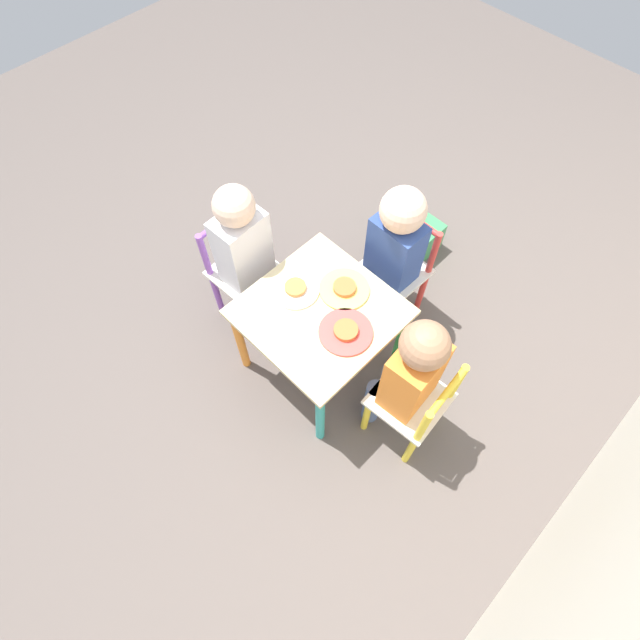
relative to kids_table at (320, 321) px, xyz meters
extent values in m
plane|color=#5B514C|center=(0.00, 0.00, -0.38)|extent=(6.00, 6.00, 0.00)
cube|color=beige|center=(0.00, 0.00, 0.06)|extent=(0.53, 0.53, 0.02)
cylinder|color=#E5599E|center=(-0.23, -0.23, -0.16)|extent=(0.04, 0.04, 0.44)
cylinder|color=orange|center=(0.23, -0.23, -0.16)|extent=(0.04, 0.04, 0.44)
cylinder|color=green|center=(-0.23, 0.23, -0.16)|extent=(0.04, 0.04, 0.44)
cylinder|color=teal|center=(0.23, 0.23, -0.16)|extent=(0.04, 0.04, 0.44)
cube|color=silver|center=(-0.04, 0.44, -0.09)|extent=(0.28, 0.28, 0.02)
cylinder|color=yellow|center=(-0.13, 0.32, -0.24)|extent=(0.03, 0.03, 0.28)
cylinder|color=yellow|center=(0.08, 0.34, -0.24)|extent=(0.03, 0.03, 0.28)
cylinder|color=yellow|center=(-0.15, 0.53, -0.24)|extent=(0.03, 0.03, 0.28)
cylinder|color=yellow|center=(0.06, 0.55, -0.24)|extent=(0.03, 0.03, 0.28)
cylinder|color=yellow|center=(-0.15, 0.53, 0.03)|extent=(0.03, 0.03, 0.26)
cylinder|color=yellow|center=(0.06, 0.55, 0.03)|extent=(0.03, 0.03, 0.26)
cylinder|color=yellow|center=(-0.04, 0.54, 0.15)|extent=(0.21, 0.04, 0.02)
cube|color=silver|center=(-0.44, 0.01, -0.09)|extent=(0.27, 0.27, 0.02)
cylinder|color=#DB3D38|center=(-0.33, -0.10, -0.24)|extent=(0.03, 0.03, 0.28)
cylinder|color=#DB3D38|center=(-0.33, 0.11, -0.24)|extent=(0.03, 0.03, 0.28)
cylinder|color=#DB3D38|center=(-0.55, -0.09, -0.24)|extent=(0.03, 0.03, 0.28)
cylinder|color=#DB3D38|center=(-0.54, 0.12, -0.24)|extent=(0.03, 0.03, 0.28)
cylinder|color=#DB3D38|center=(-0.55, -0.09, 0.03)|extent=(0.03, 0.03, 0.26)
cylinder|color=#DB3D38|center=(-0.54, 0.12, 0.03)|extent=(0.03, 0.03, 0.26)
cylinder|color=#DB3D38|center=(-0.54, 0.01, 0.15)|extent=(0.03, 0.21, 0.02)
cube|color=silver|center=(0.02, -0.44, -0.09)|extent=(0.27, 0.27, 0.02)
cylinder|color=#8E51BC|center=(0.12, -0.33, -0.24)|extent=(0.03, 0.03, 0.28)
cylinder|color=#8E51BC|center=(-0.09, -0.34, -0.24)|extent=(0.03, 0.03, 0.28)
cylinder|color=#8E51BC|center=(0.13, -0.54, -0.24)|extent=(0.03, 0.03, 0.28)
cylinder|color=#8E51BC|center=(-0.08, -0.55, -0.24)|extent=(0.03, 0.03, 0.28)
cylinder|color=#8E51BC|center=(0.13, -0.54, 0.03)|extent=(0.03, 0.03, 0.26)
cylinder|color=#8E51BC|center=(-0.08, -0.55, 0.03)|extent=(0.03, 0.03, 0.26)
cylinder|color=#8E51BC|center=(0.02, -0.54, 0.15)|extent=(0.21, 0.03, 0.02)
cylinder|color=#4C608E|center=(-0.08, 0.31, -0.23)|extent=(0.07, 0.07, 0.30)
cylinder|color=#4C608E|center=(0.02, 0.32, -0.23)|extent=(0.07, 0.07, 0.30)
cube|color=orange|center=(-0.03, 0.42, 0.08)|extent=(0.21, 0.16, 0.33)
sphere|color=#A37556|center=(-0.03, 0.42, 0.32)|extent=(0.16, 0.16, 0.16)
cylinder|color=#7A6B5B|center=(-0.32, -0.04, -0.23)|extent=(0.07, 0.07, 0.30)
cylinder|color=#7A6B5B|center=(-0.32, 0.06, -0.23)|extent=(0.07, 0.07, 0.30)
cube|color=#2D478E|center=(-0.42, 0.01, 0.07)|extent=(0.14, 0.20, 0.31)
sphere|color=beige|center=(-0.42, 0.01, 0.30)|extent=(0.18, 0.18, 0.18)
cylinder|color=#4C608E|center=(0.06, -0.32, -0.23)|extent=(0.07, 0.07, 0.30)
cylinder|color=#4C608E|center=(-0.04, -0.32, -0.23)|extent=(0.07, 0.07, 0.30)
cube|color=silver|center=(0.02, -0.42, 0.09)|extent=(0.21, 0.15, 0.35)
sphere|color=beige|center=(0.02, -0.42, 0.33)|extent=(0.16, 0.16, 0.16)
cylinder|color=#E54C47|center=(0.00, 0.13, 0.08)|extent=(0.20, 0.20, 0.01)
cylinder|color=#CC6633|center=(0.00, 0.13, 0.09)|extent=(0.09, 0.09, 0.02)
cylinder|color=#EADB66|center=(-0.13, 0.00, 0.08)|extent=(0.19, 0.19, 0.01)
cylinder|color=#CC6633|center=(-0.13, 0.00, 0.09)|extent=(0.09, 0.09, 0.02)
cylinder|color=white|center=(0.00, -0.13, 0.08)|extent=(0.18, 0.18, 0.01)
cylinder|color=#D6843D|center=(0.00, -0.13, 0.09)|extent=(0.08, 0.08, 0.02)
cube|color=#3D8E56|center=(-0.79, -0.12, -0.30)|extent=(0.25, 0.19, 0.16)
camera|label=1|loc=(0.68, 0.68, 1.66)|focal=28.00mm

